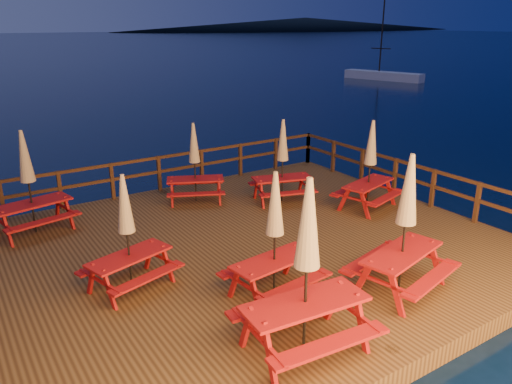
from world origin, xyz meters
The scene contains 14 objects.
ground centered at (0.00, 0.00, 0.00)m, with size 500.00×500.00×0.00m, color black.
deck centered at (0.00, 0.00, 0.20)m, with size 12.00×10.00×0.40m, color #3F2914.
deck_piles centered at (0.00, 0.00, -0.30)m, with size 11.44×9.44×1.40m.
railing centered at (0.00, 1.78, 1.16)m, with size 11.80×9.75×1.10m.
headland_right centered at (185.00, 230.00, 3.50)m, with size 230.40×86.40×7.00m, color black.
sailboat centered at (31.29, 25.03, 0.38)m, with size 3.33×7.84×11.53m.
picnic_table_0 centered at (2.60, 2.01, 1.65)m, with size 2.01×1.81×2.40m.
picnic_table_1 centered at (-0.61, -2.16, 1.68)m, with size 1.87×1.60×2.46m.
picnic_table_2 centered at (0.50, 3.36, 1.60)m, with size 2.03×1.89×2.31m.
picnic_table_3 centered at (4.29, 0.25, 1.69)m, with size 2.05×1.84×2.48m.
picnic_table_4 centered at (1.52, -3.36, 1.83)m, with size 2.22×1.97×2.74m.
picnic_table_5 centered at (-1.19, -3.81, 1.90)m, with size 2.15×1.83×2.88m.
picnic_table_6 centered at (-3.86, 3.54, 1.74)m, with size 2.07×1.82×2.58m.
picnic_table_7 centered at (-2.82, -0.41, 1.61)m, with size 1.94×1.74×2.34m.
Camera 1 is at (-5.53, -9.04, 5.39)m, focal length 35.00 mm.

